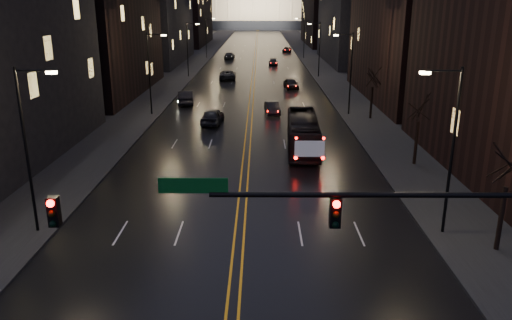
{
  "coord_description": "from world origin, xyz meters",
  "views": [
    {
      "loc": [
        1.08,
        -14.66,
        11.96
      ],
      "look_at": [
        0.89,
        11.42,
        3.75
      ],
      "focal_mm": 35.0,
      "sensor_mm": 36.0,
      "label": 1
    }
  ],
  "objects_px": {
    "bus": "(303,133)",
    "receding_car_a": "(272,108)",
    "oncoming_car_a": "(212,116)",
    "oncoming_car_b": "(186,97)",
    "traffic_signal": "(409,227)"
  },
  "relations": [
    {
      "from": "bus",
      "to": "oncoming_car_a",
      "type": "distance_m",
      "value": 12.76
    },
    {
      "from": "bus",
      "to": "oncoming_car_a",
      "type": "relative_size",
      "value": 2.16
    },
    {
      "from": "traffic_signal",
      "to": "bus",
      "type": "distance_m",
      "value": 26.64
    },
    {
      "from": "traffic_signal",
      "to": "oncoming_car_b",
      "type": "xyz_separation_m",
      "value": [
        -14.0,
        46.46,
        -4.26
      ]
    },
    {
      "from": "oncoming_car_a",
      "to": "bus",
      "type": "bearing_deg",
      "value": 136.73
    },
    {
      "from": "traffic_signal",
      "to": "oncoming_car_a",
      "type": "relative_size",
      "value": 3.55
    },
    {
      "from": "traffic_signal",
      "to": "oncoming_car_a",
      "type": "bearing_deg",
      "value": 105.18
    },
    {
      "from": "traffic_signal",
      "to": "receding_car_a",
      "type": "bearing_deg",
      "value": 94.79
    },
    {
      "from": "traffic_signal",
      "to": "oncoming_car_b",
      "type": "relative_size",
      "value": 3.39
    },
    {
      "from": "bus",
      "to": "receding_car_a",
      "type": "bearing_deg",
      "value": 101.49
    },
    {
      "from": "traffic_signal",
      "to": "receding_car_a",
      "type": "height_order",
      "value": "traffic_signal"
    },
    {
      "from": "bus",
      "to": "receding_car_a",
      "type": "height_order",
      "value": "bus"
    },
    {
      "from": "oncoming_car_a",
      "to": "oncoming_car_b",
      "type": "height_order",
      "value": "oncoming_car_b"
    },
    {
      "from": "bus",
      "to": "oncoming_car_a",
      "type": "xyz_separation_m",
      "value": [
        -8.55,
        9.45,
        -0.64
      ]
    },
    {
      "from": "traffic_signal",
      "to": "oncoming_car_b",
      "type": "height_order",
      "value": "traffic_signal"
    }
  ]
}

